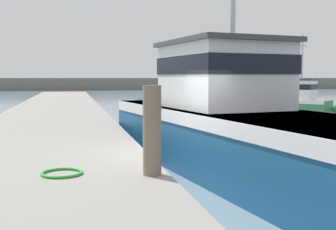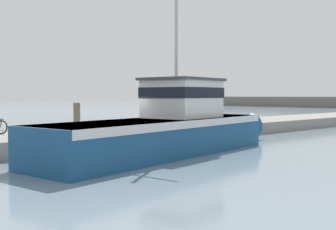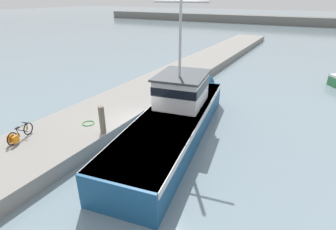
# 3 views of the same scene
# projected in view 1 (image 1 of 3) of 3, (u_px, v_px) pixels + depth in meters

# --- Properties ---
(ground_plane) EXTENTS (320.00, 320.00, 0.00)m
(ground_plane) POSITION_uv_depth(u_px,v_px,m) (180.00, 186.00, 9.11)
(ground_plane) COLOR gray
(dock_pier) EXTENTS (4.65, 80.00, 0.75)m
(dock_pier) POSITION_uv_depth(u_px,v_px,m) (33.00, 176.00, 8.41)
(dock_pier) COLOR gray
(dock_pier) RESTS_ON ground_plane
(far_shoreline) EXTENTS (180.00, 5.00, 2.25)m
(far_shoreline) POSITION_uv_depth(u_px,v_px,m) (234.00, 84.00, 85.42)
(far_shoreline) COLOR slate
(far_shoreline) RESTS_ON ground_plane
(fishing_boat_main) EXTENTS (5.10, 14.72, 8.28)m
(fishing_boat_main) POSITION_uv_depth(u_px,v_px,m) (240.00, 125.00, 10.38)
(fishing_boat_main) COLOR navy
(fishing_boat_main) RESTS_ON ground_plane
(boat_orange_near) EXTENTS (3.95, 4.55, 4.93)m
(boat_orange_near) POSITION_uv_depth(u_px,v_px,m) (300.00, 102.00, 25.75)
(boat_orange_near) COLOR #337F47
(boat_orange_near) RESTS_ON ground_plane
(mooring_post) EXTENTS (0.30, 0.30, 1.47)m
(mooring_post) POSITION_uv_depth(u_px,v_px,m) (152.00, 130.00, 6.83)
(mooring_post) COLOR #756651
(mooring_post) RESTS_ON dock_pier
(hose_coil) EXTENTS (0.68, 0.68, 0.05)m
(hose_coil) POSITION_uv_depth(u_px,v_px,m) (62.00, 173.00, 6.92)
(hose_coil) COLOR green
(hose_coil) RESTS_ON dock_pier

